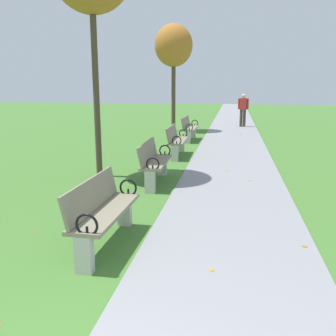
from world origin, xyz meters
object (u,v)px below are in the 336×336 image
(park_bench_3, at_px, (154,161))
(park_bench_4, at_px, (176,140))
(park_bench_5, at_px, (189,128))
(tree_2, at_px, (174,46))
(pedestrian_walking, at_px, (243,108))
(park_bench_2, at_px, (103,211))

(park_bench_3, distance_m, park_bench_4, 3.12)
(park_bench_4, bearing_deg, park_bench_5, 90.00)
(tree_2, bearing_deg, park_bench_3, -83.34)
(pedestrian_walking, bearing_deg, park_bench_2, -98.20)
(park_bench_5, xyz_separation_m, pedestrian_walking, (2.10, 5.05, 0.44))
(park_bench_4, bearing_deg, park_bench_2, -90.00)
(park_bench_2, relative_size, park_bench_3, 1.00)
(pedestrian_walking, bearing_deg, park_bench_5, -112.60)
(park_bench_3, relative_size, tree_2, 0.34)
(park_bench_5, relative_size, pedestrian_walking, 1.00)
(park_bench_5, xyz_separation_m, tree_2, (-1.07, 2.87, 3.24))
(park_bench_2, distance_m, pedestrian_walking, 14.74)
(park_bench_3, xyz_separation_m, pedestrian_walking, (2.10, 11.38, 0.44))
(park_bench_2, bearing_deg, tree_2, 94.95)
(park_bench_3, bearing_deg, park_bench_5, 90.00)
(park_bench_3, distance_m, park_bench_5, 6.33)
(park_bench_2, xyz_separation_m, tree_2, (-1.07, 12.40, 3.24))
(park_bench_3, bearing_deg, tree_2, 96.66)
(park_bench_3, height_order, park_bench_4, same)
(park_bench_3, relative_size, pedestrian_walking, 1.00)
(park_bench_3, xyz_separation_m, tree_2, (-1.07, 9.20, 3.24))
(park_bench_5, bearing_deg, park_bench_4, -90.00)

